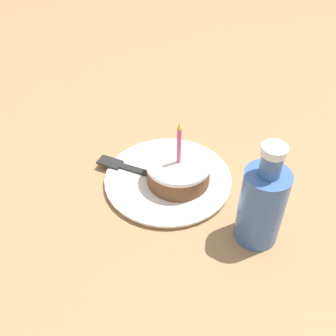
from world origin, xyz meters
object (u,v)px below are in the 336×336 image
bottle (262,204)px  fork (137,170)px  plate (168,179)px  cake_slice (177,171)px

bottle → fork: bearing=40.0°
plate → cake_slice: bearing=-133.8°
plate → fork: fork is taller
plate → cake_slice: cake_slice is taller
fork → bottle: 0.24m
fork → plate: bearing=-119.4°
cake_slice → bottle: (-0.14, -0.09, 0.04)m
fork → bottle: size_ratio=0.87×
cake_slice → fork: (0.04, 0.06, -0.02)m
cake_slice → fork: bearing=57.2°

